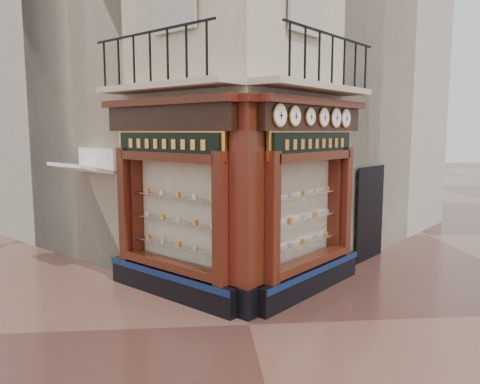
{
  "coord_description": "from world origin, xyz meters",
  "views": [
    {
      "loc": [
        -0.85,
        -7.73,
        3.34
      ],
      "look_at": [
        0.01,
        2.0,
        2.07
      ],
      "focal_mm": 35.0,
      "sensor_mm": 36.0,
      "label": 1
    }
  ],
  "objects": [
    {
      "name": "clock_d",
      "position": [
        1.66,
        1.55,
        3.62
      ],
      "size": [
        0.31,
        0.31,
        0.38
      ],
      "rotation": [
        0.0,
        0.0,
        0.79
      ],
      "color": "#BB8B3E",
      "rests_on": "ground"
    },
    {
      "name": "neighbour_left",
      "position": [
        -2.47,
        8.63,
        5.5
      ],
      "size": [
        11.31,
        11.31,
        11.0
      ],
      "primitive_type": "cube",
      "rotation": [
        0.0,
        0.0,
        0.79
      ],
      "color": "beige",
      "rests_on": "ground"
    },
    {
      "name": "balcony",
      "position": [
        0.0,
        1.49,
        4.22
      ],
      "size": [
        5.94,
        2.97,
        1.03
      ],
      "color": "beige",
      "rests_on": "ground"
    },
    {
      "name": "ground",
      "position": [
        0.0,
        0.0,
        0.0
      ],
      "size": [
        80.0,
        80.0,
        0.0
      ],
      "primitive_type": "plane",
      "color": "#4A2922",
      "rests_on": "ground"
    },
    {
      "name": "signboard_right",
      "position": [
        1.46,
        1.51,
        3.1
      ],
      "size": [
        2.21,
        2.21,
        0.59
      ],
      "rotation": [
        0.0,
        0.0,
        0.79
      ],
      "color": "#EA9944",
      "rests_on": "ground"
    },
    {
      "name": "signboard_left",
      "position": [
        -1.46,
        1.51,
        3.1
      ],
      "size": [
        2.2,
        2.2,
        0.59
      ],
      "rotation": [
        0.0,
        0.0,
        2.36
      ],
      "color": "#EA9944",
      "rests_on": "ground"
    },
    {
      "name": "main_building",
      "position": [
        0.0,
        6.16,
        6.0
      ],
      "size": [
        11.31,
        11.31,
        12.0
      ],
      "primitive_type": "cube",
      "rotation": [
        0.0,
        0.0,
        0.79
      ],
      "color": "beige",
      "rests_on": "ground"
    },
    {
      "name": "clock_f",
      "position": [
        2.31,
        2.21,
        3.62
      ],
      "size": [
        0.32,
        0.32,
        0.4
      ],
      "rotation": [
        0.0,
        0.0,
        0.79
      ],
      "color": "#BB8B3E",
      "rests_on": "ground"
    },
    {
      "name": "neighbour_right",
      "position": [
        2.47,
        8.63,
        5.5
      ],
      "size": [
        11.31,
        11.31,
        11.0
      ],
      "primitive_type": "cube",
      "rotation": [
        0.0,
        0.0,
        0.79
      ],
      "color": "beige",
      "rests_on": "ground"
    },
    {
      "name": "shopfront_right",
      "position": [
        1.41,
        1.57,
        1.98
      ],
      "size": [
        2.86,
        2.86,
        3.98
      ],
      "rotation": [
        0.0,
        0.0,
        0.79
      ],
      "color": "black",
      "rests_on": "ground"
    },
    {
      "name": "clock_e",
      "position": [
        2.01,
        1.91,
        3.62
      ],
      "size": [
        0.33,
        0.33,
        0.41
      ],
      "rotation": [
        0.0,
        0.0,
        0.79
      ],
      "color": "#BB8B3E",
      "rests_on": "ground"
    },
    {
      "name": "clock_c",
      "position": [
        1.29,
        1.19,
        3.62
      ],
      "size": [
        0.28,
        0.28,
        0.35
      ],
      "rotation": [
        0.0,
        0.0,
        0.79
      ],
      "color": "#BB8B3E",
      "rests_on": "ground"
    },
    {
      "name": "clock_a",
      "position": [
        0.58,
        0.47,
        3.62
      ],
      "size": [
        0.33,
        0.33,
        0.41
      ],
      "rotation": [
        0.0,
        0.0,
        0.79
      ],
      "color": "#BB8B3E",
      "rests_on": "ground"
    },
    {
      "name": "clock_b",
      "position": [
        0.91,
        0.81,
        3.62
      ],
      "size": [
        0.3,
        0.3,
        0.38
      ],
      "rotation": [
        0.0,
        0.0,
        0.79
      ],
      "color": "#BB8B3E",
      "rests_on": "ground"
    },
    {
      "name": "shopfront_left",
      "position": [
        -1.41,
        1.57,
        1.98
      ],
      "size": [
        2.86,
        2.86,
        3.98
      ],
      "rotation": [
        0.0,
        0.0,
        2.36
      ],
      "color": "black",
      "rests_on": "ground"
    },
    {
      "name": "corner_pilaster",
      "position": [
        0.0,
        0.5,
        1.95
      ],
      "size": [
        0.85,
        0.85,
        3.98
      ],
      "rotation": [
        0.0,
        0.0,
        0.79
      ],
      "color": "black",
      "rests_on": "ground"
    },
    {
      "name": "awning",
      "position": [
        -3.59,
        3.39,
        0.0
      ],
      "size": [
        1.63,
        1.63,
        0.27
      ],
      "primitive_type": null,
      "rotation": [
        0.23,
        0.0,
        2.36
      ],
      "color": "white",
      "rests_on": "ground"
    }
  ]
}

